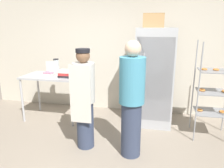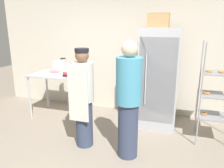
{
  "view_description": "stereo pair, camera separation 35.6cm",
  "coord_description": "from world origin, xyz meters",
  "px_view_note": "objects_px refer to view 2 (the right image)",
  "views": [
    {
      "loc": [
        0.84,
        -2.64,
        1.92
      ],
      "look_at": [
        0.12,
        0.72,
        1.0
      ],
      "focal_mm": 35.0,
      "sensor_mm": 36.0,
      "label": 1
    },
    {
      "loc": [
        1.18,
        -2.55,
        1.92
      ],
      "look_at": [
        0.12,
        0.72,
        1.0
      ],
      "focal_mm": 35.0,
      "sensor_mm": 36.0,
      "label": 2
    }
  ],
  "objects_px": {
    "blender_pitcher": "(63,66)",
    "person_customer": "(128,100)",
    "person_baker": "(83,97)",
    "baking_rack": "(219,94)",
    "refrigerator": "(159,79)",
    "donut_box": "(56,72)",
    "binder_stack": "(71,73)",
    "cardboard_storage_box": "(159,21)"
  },
  "relations": [
    {
      "from": "person_baker",
      "to": "baking_rack",
      "type": "bearing_deg",
      "value": 21.57
    },
    {
      "from": "blender_pitcher",
      "to": "person_baker",
      "type": "height_order",
      "value": "person_baker"
    },
    {
      "from": "refrigerator",
      "to": "person_baker",
      "type": "distance_m",
      "value": 1.56
    },
    {
      "from": "baking_rack",
      "to": "donut_box",
      "type": "xyz_separation_m",
      "value": [
        -3.11,
        0.12,
        0.15
      ]
    },
    {
      "from": "refrigerator",
      "to": "binder_stack",
      "type": "xyz_separation_m",
      "value": [
        -1.71,
        -0.29,
        0.07
      ]
    },
    {
      "from": "blender_pitcher",
      "to": "person_baker",
      "type": "xyz_separation_m",
      "value": [
        1.04,
        -1.21,
        -0.24
      ]
    },
    {
      "from": "person_baker",
      "to": "person_customer",
      "type": "relative_size",
      "value": 0.92
    },
    {
      "from": "refrigerator",
      "to": "binder_stack",
      "type": "relative_size",
      "value": 6.57
    },
    {
      "from": "binder_stack",
      "to": "baking_rack",
      "type": "bearing_deg",
      "value": -1.33
    },
    {
      "from": "person_customer",
      "to": "blender_pitcher",
      "type": "bearing_deg",
      "value": 144.21
    },
    {
      "from": "blender_pitcher",
      "to": "cardboard_storage_box",
      "type": "distance_m",
      "value": 2.22
    },
    {
      "from": "binder_stack",
      "to": "cardboard_storage_box",
      "type": "height_order",
      "value": "cardboard_storage_box"
    },
    {
      "from": "refrigerator",
      "to": "person_baker",
      "type": "relative_size",
      "value": 1.18
    },
    {
      "from": "refrigerator",
      "to": "blender_pitcher",
      "type": "distance_m",
      "value": 2.08
    },
    {
      "from": "baking_rack",
      "to": "cardboard_storage_box",
      "type": "relative_size",
      "value": 4.38
    },
    {
      "from": "binder_stack",
      "to": "person_customer",
      "type": "height_order",
      "value": "person_customer"
    },
    {
      "from": "person_customer",
      "to": "baking_rack",
      "type": "bearing_deg",
      "value": 34.3
    },
    {
      "from": "baking_rack",
      "to": "person_customer",
      "type": "height_order",
      "value": "person_customer"
    },
    {
      "from": "donut_box",
      "to": "cardboard_storage_box",
      "type": "bearing_deg",
      "value": 7.63
    },
    {
      "from": "donut_box",
      "to": "refrigerator",
      "type": "bearing_deg",
      "value": 6.32
    },
    {
      "from": "binder_stack",
      "to": "refrigerator",
      "type": "bearing_deg",
      "value": 9.51
    },
    {
      "from": "binder_stack",
      "to": "cardboard_storage_box",
      "type": "bearing_deg",
      "value": 11.23
    },
    {
      "from": "person_customer",
      "to": "refrigerator",
      "type": "bearing_deg",
      "value": 76.79
    },
    {
      "from": "baking_rack",
      "to": "blender_pitcher",
      "type": "relative_size",
      "value": 5.53
    },
    {
      "from": "blender_pitcher",
      "to": "person_customer",
      "type": "height_order",
      "value": "person_customer"
    },
    {
      "from": "person_baker",
      "to": "cardboard_storage_box",
      "type": "bearing_deg",
      "value": 50.89
    },
    {
      "from": "donut_box",
      "to": "binder_stack",
      "type": "xyz_separation_m",
      "value": [
        0.39,
        -0.05,
        0.02
      ]
    },
    {
      "from": "binder_stack",
      "to": "person_baker",
      "type": "bearing_deg",
      "value": -52.5
    },
    {
      "from": "refrigerator",
      "to": "person_customer",
      "type": "xyz_separation_m",
      "value": [
        -0.29,
        -1.24,
        -0.06
      ]
    },
    {
      "from": "baking_rack",
      "to": "binder_stack",
      "type": "relative_size",
      "value": 5.86
    },
    {
      "from": "blender_pitcher",
      "to": "person_customer",
      "type": "distance_m",
      "value": 2.21
    },
    {
      "from": "binder_stack",
      "to": "person_baker",
      "type": "distance_m",
      "value": 1.11
    },
    {
      "from": "baking_rack",
      "to": "person_baker",
      "type": "relative_size",
      "value": 1.05
    },
    {
      "from": "donut_box",
      "to": "blender_pitcher",
      "type": "distance_m",
      "value": 0.3
    },
    {
      "from": "refrigerator",
      "to": "person_customer",
      "type": "height_order",
      "value": "refrigerator"
    },
    {
      "from": "baking_rack",
      "to": "blender_pitcher",
      "type": "bearing_deg",
      "value": 172.57
    },
    {
      "from": "person_baker",
      "to": "person_customer",
      "type": "xyz_separation_m",
      "value": [
        0.75,
        -0.08,
        0.05
      ]
    },
    {
      "from": "baking_rack",
      "to": "binder_stack",
      "type": "bearing_deg",
      "value": 178.67
    },
    {
      "from": "baking_rack",
      "to": "blender_pitcher",
      "type": "distance_m",
      "value": 3.12
    },
    {
      "from": "donut_box",
      "to": "person_baker",
      "type": "height_order",
      "value": "person_baker"
    },
    {
      "from": "cardboard_storage_box",
      "to": "person_baker",
      "type": "xyz_separation_m",
      "value": [
        -0.97,
        -1.2,
        -1.18
      ]
    },
    {
      "from": "baking_rack",
      "to": "blender_pitcher",
      "type": "height_order",
      "value": "baking_rack"
    }
  ]
}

